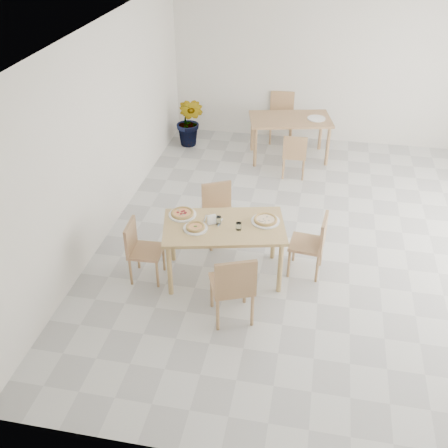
% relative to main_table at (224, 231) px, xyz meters
% --- Properties ---
extents(main_table, '(1.60, 1.13, 0.75)m').
position_rel_main_table_xyz_m(main_table, '(0.00, 0.00, 0.00)').
color(main_table, tan).
rests_on(main_table, ground).
extents(chair_south, '(0.59, 0.59, 0.92)m').
position_rel_main_table_xyz_m(chair_south, '(0.26, -0.80, -0.13)').
color(chair_south, tan).
rests_on(chair_south, ground).
extents(chair_north, '(0.55, 0.55, 0.83)m').
position_rel_main_table_xyz_m(chair_north, '(-0.23, 0.79, -0.18)').
color(chair_north, tan).
rests_on(chair_north, ground).
extents(chair_west, '(0.41, 0.41, 0.79)m').
position_rel_main_table_xyz_m(chair_west, '(-1.01, -0.23, -0.20)').
color(chair_west, tan).
rests_on(chair_west, ground).
extents(chair_east, '(0.45, 0.45, 0.83)m').
position_rel_main_table_xyz_m(chair_east, '(1.08, 0.27, -0.18)').
color(chair_east, tan).
rests_on(chair_east, ground).
extents(plate_margherita, '(0.29, 0.29, 0.02)m').
position_rel_main_table_xyz_m(plate_margherita, '(-0.32, -0.14, 0.10)').
color(plate_margherita, white).
rests_on(plate_margherita, main_table).
extents(plate_mushroom, '(0.35, 0.35, 0.02)m').
position_rel_main_table_xyz_m(plate_mushroom, '(0.48, 0.18, 0.10)').
color(plate_mushroom, white).
rests_on(plate_mushroom, main_table).
extents(plate_pepperoni, '(0.34, 0.34, 0.02)m').
position_rel_main_table_xyz_m(plate_pepperoni, '(-0.55, 0.13, 0.10)').
color(plate_pepperoni, white).
rests_on(plate_pepperoni, main_table).
extents(pizza_margherita, '(0.28, 0.28, 0.03)m').
position_rel_main_table_xyz_m(pizza_margherita, '(-0.32, -0.14, 0.12)').
color(pizza_margherita, '#EAC26E').
rests_on(pizza_margherita, plate_margherita).
extents(pizza_mushroom, '(0.34, 0.34, 0.03)m').
position_rel_main_table_xyz_m(pizza_mushroom, '(0.48, 0.18, 0.12)').
color(pizza_mushroom, '#EAC26E').
rests_on(pizza_mushroom, plate_mushroom).
extents(pizza_pepperoni, '(0.33, 0.33, 0.03)m').
position_rel_main_table_xyz_m(pizza_pepperoni, '(-0.55, 0.13, 0.12)').
color(pizza_pepperoni, '#EAC26E').
rests_on(pizza_pepperoni, plate_pepperoni).
extents(tumbler_a, '(0.07, 0.07, 0.09)m').
position_rel_main_table_xyz_m(tumbler_a, '(-0.08, 0.03, 0.13)').
color(tumbler_a, white).
rests_on(tumbler_a, main_table).
extents(tumbler_b, '(0.07, 0.07, 0.09)m').
position_rel_main_table_xyz_m(tumbler_b, '(0.19, -0.05, 0.13)').
color(tumbler_b, white).
rests_on(tumbler_b, main_table).
extents(napkin_holder, '(0.12, 0.11, 0.13)m').
position_rel_main_table_xyz_m(napkin_holder, '(-0.15, -0.00, 0.15)').
color(napkin_holder, silver).
rests_on(napkin_holder, main_table).
extents(fork_a, '(0.02, 0.17, 0.01)m').
position_rel_main_table_xyz_m(fork_a, '(-0.25, 0.10, 0.09)').
color(fork_a, silver).
rests_on(fork_a, main_table).
extents(fork_b, '(0.04, 0.19, 0.01)m').
position_rel_main_table_xyz_m(fork_b, '(-0.06, 0.05, 0.09)').
color(fork_b, silver).
rests_on(fork_b, main_table).
extents(second_table, '(1.54, 1.09, 0.75)m').
position_rel_main_table_xyz_m(second_table, '(0.49, 3.56, -0.00)').
color(second_table, tan).
rests_on(second_table, ground).
extents(chair_back_s, '(0.40, 0.40, 0.78)m').
position_rel_main_table_xyz_m(chair_back_s, '(0.64, 2.81, -0.21)').
color(chair_back_s, tan).
rests_on(chair_back_s, ground).
extents(chair_back_n, '(0.49, 0.49, 0.91)m').
position_rel_main_table_xyz_m(chair_back_n, '(0.27, 4.35, -0.14)').
color(chair_back_n, tan).
rests_on(chair_back_n, ground).
extents(plate_empty, '(0.31, 0.31, 0.02)m').
position_rel_main_table_xyz_m(plate_empty, '(0.93, 3.61, 0.10)').
color(plate_empty, white).
rests_on(plate_empty, second_table).
extents(potted_plant, '(0.64, 0.58, 0.96)m').
position_rel_main_table_xyz_m(potted_plant, '(-1.37, 3.71, -0.18)').
color(potted_plant, '#267021').
rests_on(potted_plant, ground).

